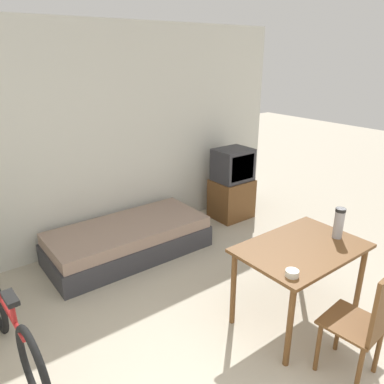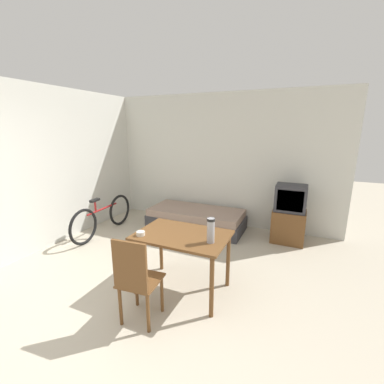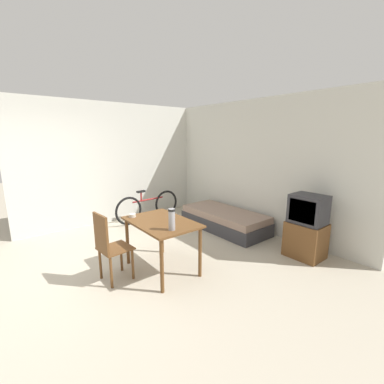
# 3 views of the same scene
# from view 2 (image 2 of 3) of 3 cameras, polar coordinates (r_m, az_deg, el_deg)

# --- Properties ---
(ground_plane) EXTENTS (20.00, 20.00, 0.00)m
(ground_plane) POSITION_cam_2_polar(r_m,az_deg,el_deg) (3.06, -24.05, -28.43)
(ground_plane) COLOR #B2A893
(wall_back) EXTENTS (5.25, 0.06, 2.70)m
(wall_back) POSITION_cam_2_polar(r_m,az_deg,el_deg) (5.48, 4.28, 7.10)
(wall_back) COLOR silver
(wall_back) RESTS_ON ground_plane
(wall_left) EXTENTS (0.06, 4.68, 2.70)m
(wall_left) POSITION_cam_2_polar(r_m,az_deg,el_deg) (5.18, -26.74, 5.25)
(wall_left) COLOR silver
(wall_left) RESTS_ON ground_plane
(daybed) EXTENTS (1.93, 0.87, 0.40)m
(daybed) POSITION_cam_2_polar(r_m,az_deg,el_deg) (5.30, 0.90, -5.95)
(daybed) COLOR #333338
(daybed) RESTS_ON ground_plane
(tv) EXTENTS (0.56, 0.47, 1.05)m
(tv) POSITION_cam_2_polar(r_m,az_deg,el_deg) (4.90, 20.78, -4.80)
(tv) COLOR brown
(tv) RESTS_ON ground_plane
(dining_table) EXTENTS (1.11, 0.75, 0.76)m
(dining_table) POSITION_cam_2_polar(r_m,az_deg,el_deg) (3.19, -2.16, -10.96)
(dining_table) COLOR brown
(dining_table) RESTS_ON ground_plane
(wooden_chair) EXTENTS (0.43, 0.43, 0.98)m
(wooden_chair) POSITION_cam_2_polar(r_m,az_deg,el_deg) (2.78, -12.40, -18.13)
(wooden_chair) COLOR brown
(wooden_chair) RESTS_ON ground_plane
(bicycle) EXTENTS (0.12, 1.68, 0.74)m
(bicycle) POSITION_cam_2_polar(r_m,az_deg,el_deg) (5.27, -19.14, -5.28)
(bicycle) COLOR black
(bicycle) RESTS_ON ground_plane
(thermos_flask) EXTENTS (0.09, 0.09, 0.29)m
(thermos_flask) POSITION_cam_2_polar(r_m,az_deg,el_deg) (2.88, 4.20, -8.28)
(thermos_flask) COLOR #99999E
(thermos_flask) RESTS_ON dining_table
(mate_bowl) EXTENTS (0.10, 0.10, 0.05)m
(mate_bowl) POSITION_cam_2_polar(r_m,az_deg,el_deg) (3.16, -11.35, -9.02)
(mate_bowl) COLOR beige
(mate_bowl) RESTS_ON dining_table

